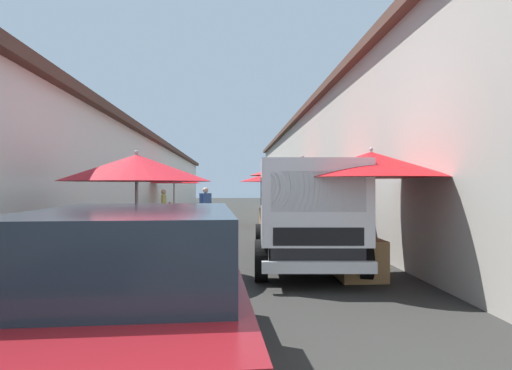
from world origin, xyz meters
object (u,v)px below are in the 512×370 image
Objects in this scene: fruit_stall_mid_lane at (370,176)px; delivery_truck at (308,218)px; fruit_stall_near_right at (303,173)px; fruit_stall_near_left at (273,182)px; fruit_stall_far_right at (136,179)px; vendor_in_shade at (205,206)px; fruit_stall_far_left at (174,184)px; vendor_by_crates at (163,206)px; hatchback_car at (138,294)px.

fruit_stall_mid_lane is 0.53× the size of delivery_truck.
fruit_stall_near_right is 0.55× the size of delivery_truck.
delivery_truck is at bearing 178.43° from fruit_stall_near_left.
fruit_stall_far_right reaches higher than vendor_in_shade.
vendor_by_crates is at bearing 176.46° from fruit_stall_far_left.
vendor_by_crates is (-0.48, 4.38, -0.95)m from fruit_stall_near_left.
fruit_stall_far_left is at bearing -3.54° from vendor_by_crates.
fruit_stall_near_right reaches higher than fruit_stall_far_left.
fruit_stall_mid_lane is at bearing -126.84° from delivery_truck.
fruit_stall_far_left is at bearing 69.44° from fruit_stall_near_left.
fruit_stall_far_right is 1.10× the size of fruit_stall_far_left.
fruit_stall_mid_lane is at bearing -176.23° from fruit_stall_near_left.
fruit_stall_near_right is (3.66, -3.54, 0.23)m from fruit_stall_far_right.
delivery_truck reaches higher than vendor_by_crates.
fruit_stall_near_left is 3.24m from vendor_in_shade.
fruit_stall_far_right is 1.64× the size of vendor_in_shade.
fruit_stall_mid_lane reaches higher than vendor_by_crates.
fruit_stall_mid_lane is at bearing -159.15° from vendor_in_shade.
fruit_stall_near_right is 3.42m from delivery_truck.
fruit_stall_near_right is at bearing -142.50° from vendor_by_crates.
hatchback_car is (-3.97, -0.89, -1.02)m from fruit_stall_far_right.
fruit_stall_near_left is (-1.60, -4.26, 0.09)m from fruit_stall_far_left.
fruit_stall_mid_lane is at bearing -94.33° from fruit_stall_far_right.
fruit_stall_near_left is 0.70× the size of hatchback_car.
fruit_stall_near_left is at bearing -1.57° from delivery_truck.
hatchback_car is at bearing -171.96° from vendor_by_crates.
fruit_stall_near_right is (-8.04, -4.45, 0.26)m from fruit_stall_far_left.
vendor_in_shade reaches higher than vendor_by_crates.
vendor_in_shade is at bearing -153.64° from fruit_stall_far_left.
fruit_stall_far_right is at bearing 135.94° from fruit_stall_near_right.
fruit_stall_near_right reaches higher than fruit_stall_far_right.
fruit_stall_near_right reaches higher than fruit_stall_mid_lane.
fruit_stall_near_left is at bearing -83.71° from vendor_by_crates.
fruit_stall_near_right is at bearing -19.18° from hatchback_car.
fruit_stall_far_right is 8.56m from vendor_in_shade.
fruit_stall_near_left reaches higher than vendor_by_crates.
vendor_by_crates is (9.93, 5.07, -0.95)m from fruit_stall_mid_lane.
vendor_in_shade is (-3.21, -1.59, -0.81)m from fruit_stall_far_left.
vendor_in_shade is at bearing 20.85° from fruit_stall_mid_lane.
fruit_stall_near_right is (3.97, 0.50, 0.17)m from fruit_stall_mid_lane.
vendor_in_shade is at bearing -123.35° from vendor_by_crates.
fruit_stall_far_right is 0.97× the size of fruit_stall_mid_lane.
fruit_stall_far_right is 1.72× the size of vendor_by_crates.
fruit_stall_far_left is 0.85× the size of fruit_stall_near_left.
hatchback_car is at bearing -179.08° from vendor_in_shade.
fruit_stall_near_right is at bearing 7.13° from fruit_stall_mid_lane.
vendor_in_shade is at bearing -4.65° from fruit_stall_far_right.
fruit_stall_far_left is at bearing 4.40° from fruit_stall_far_right.
delivery_truck is (-3.26, 0.46, -0.94)m from fruit_stall_near_right.
fruit_stall_mid_lane reaches higher than delivery_truck.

